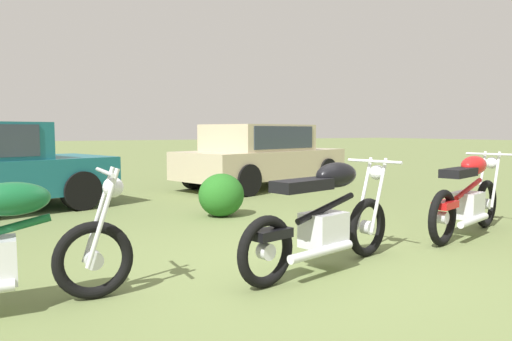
{
  "coord_description": "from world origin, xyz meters",
  "views": [
    {
      "loc": [
        -2.62,
        -3.58,
        1.3
      ],
      "look_at": [
        0.14,
        1.19,
        0.83
      ],
      "focal_mm": 33.32,
      "sensor_mm": 36.0,
      "label": 1
    }
  ],
  "objects_px": {
    "motorcycle_black": "(325,217)",
    "motorcycle_red": "(468,196)",
    "car_beige": "(261,153)",
    "shrub_low": "(221,195)"
  },
  "relations": [
    {
      "from": "motorcycle_black",
      "to": "motorcycle_red",
      "type": "distance_m",
      "value": 2.45
    },
    {
      "from": "shrub_low",
      "to": "car_beige",
      "type": "bearing_deg",
      "value": 50.27
    },
    {
      "from": "motorcycle_black",
      "to": "car_beige",
      "type": "distance_m",
      "value": 6.48
    },
    {
      "from": "motorcycle_red",
      "to": "car_beige",
      "type": "bearing_deg",
      "value": 70.67
    },
    {
      "from": "motorcycle_black",
      "to": "motorcycle_red",
      "type": "relative_size",
      "value": 1.01
    },
    {
      "from": "car_beige",
      "to": "shrub_low",
      "type": "distance_m",
      "value": 3.78
    },
    {
      "from": "motorcycle_black",
      "to": "shrub_low",
      "type": "bearing_deg",
      "value": 70.26
    },
    {
      "from": "car_beige",
      "to": "shrub_low",
      "type": "bearing_deg",
      "value": -145.68
    },
    {
      "from": "motorcycle_red",
      "to": "shrub_low",
      "type": "bearing_deg",
      "value": 111.47
    },
    {
      "from": "motorcycle_black",
      "to": "motorcycle_red",
      "type": "bearing_deg",
      "value": -6.32
    }
  ]
}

